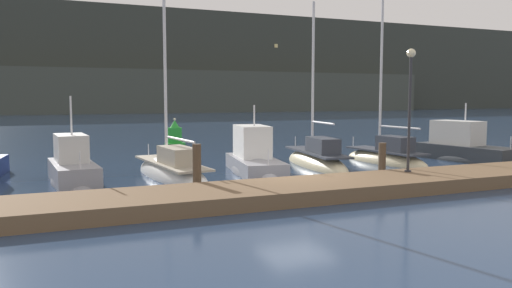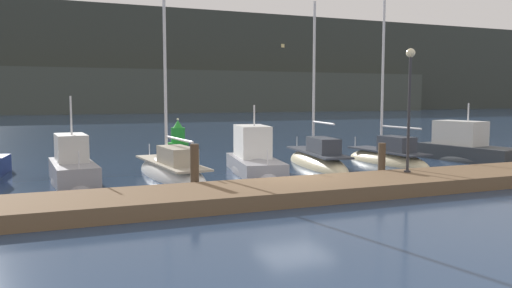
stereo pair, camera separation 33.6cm
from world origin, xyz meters
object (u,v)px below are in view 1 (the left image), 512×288
(motorboat_berth_7, at_px, (464,154))
(dock_lamppost, at_px, (410,91))
(motorboat_berth_2, at_px, (73,174))
(sailboat_berth_3, at_px, (172,174))
(sailboat_berth_6, at_px, (386,160))
(motorboat_berth_4, at_px, (254,165))
(channel_buoy, at_px, (175,135))
(sailboat_berth_5, at_px, (317,163))

(motorboat_berth_7, relative_size, dock_lamppost, 1.29)
(motorboat_berth_2, distance_m, motorboat_berth_7, 18.40)
(sailboat_berth_3, relative_size, dock_lamppost, 2.19)
(sailboat_berth_3, xyz_separation_m, sailboat_berth_6, (10.56, 0.32, 0.03))
(motorboat_berth_7, height_order, dock_lamppost, dock_lamppost)
(motorboat_berth_4, distance_m, sailboat_berth_6, 7.06)
(motorboat_berth_2, relative_size, motorboat_berth_4, 0.86)
(motorboat_berth_7, bearing_deg, sailboat_berth_3, 178.25)
(sailboat_berth_6, bearing_deg, motorboat_berth_7, -10.51)
(sailboat_berth_6, distance_m, channel_buoy, 14.72)
(sailboat_berth_6, relative_size, motorboat_berth_7, 1.57)
(sailboat_berth_3, height_order, dock_lamppost, sailboat_berth_3)
(motorboat_berth_2, xyz_separation_m, motorboat_berth_4, (7.17, -0.21, -0.04))
(motorboat_berth_4, relative_size, dock_lamppost, 1.21)
(sailboat_berth_3, bearing_deg, sailboat_berth_6, 1.76)
(sailboat_berth_5, bearing_deg, channel_buoy, 106.50)
(sailboat_berth_3, relative_size, motorboat_berth_4, 1.81)
(sailboat_berth_3, bearing_deg, sailboat_berth_5, 5.38)
(sailboat_berth_3, distance_m, motorboat_berth_7, 14.74)
(channel_buoy, distance_m, dock_lamppost, 18.66)
(motorboat_berth_2, bearing_deg, dock_lamppost, -23.83)
(sailboat_berth_5, bearing_deg, dock_lamppost, -82.94)
(sailboat_berth_3, distance_m, sailboat_berth_6, 10.56)
(motorboat_berth_7, xyz_separation_m, channel_buoy, (-11.50, 13.53, 0.33))
(dock_lamppost, bearing_deg, channel_buoy, 103.68)
(sailboat_berth_3, relative_size, channel_buoy, 5.42)
(channel_buoy, xyz_separation_m, dock_lamppost, (4.36, -17.94, 2.73))
(sailboat_berth_5, height_order, motorboat_berth_7, sailboat_berth_5)
(motorboat_berth_2, bearing_deg, sailboat_berth_6, 0.84)
(sailboat_berth_6, xyz_separation_m, channel_buoy, (-7.33, 12.76, 0.49))
(motorboat_berth_4, bearing_deg, sailboat_berth_3, 178.56)
(motorboat_berth_4, bearing_deg, dock_lamppost, -49.37)
(motorboat_berth_4, xyz_separation_m, channel_buoy, (-0.28, 13.17, 0.35))
(sailboat_berth_3, relative_size, motorboat_berth_7, 1.70)
(sailboat_berth_6, xyz_separation_m, dock_lamppost, (-2.96, -5.18, 3.22))
(sailboat_berth_3, xyz_separation_m, dock_lamppost, (7.60, -4.85, 3.25))
(motorboat_berth_2, relative_size, sailboat_berth_3, 0.48)
(motorboat_berth_2, xyz_separation_m, dock_lamppost, (11.26, -4.97, 3.04))
(motorboat_berth_2, relative_size, dock_lamppost, 1.04)
(sailboat_berth_3, distance_m, motorboat_berth_4, 3.51)
(motorboat_berth_4, relative_size, sailboat_berth_5, 0.65)
(motorboat_berth_2, height_order, motorboat_berth_7, motorboat_berth_2)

